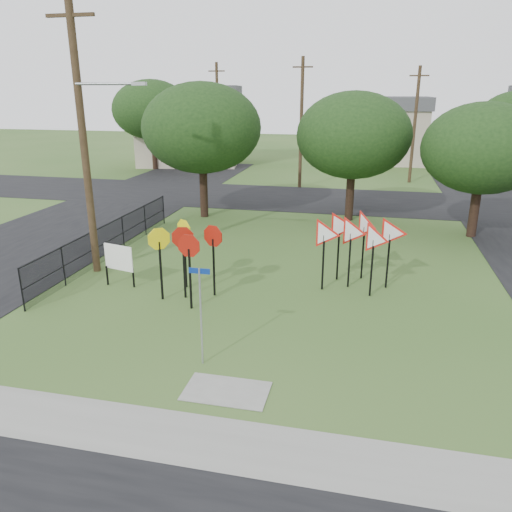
{
  "coord_description": "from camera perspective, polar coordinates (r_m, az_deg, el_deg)",
  "views": [
    {
      "loc": [
        2.95,
        -12.19,
        6.79
      ],
      "look_at": [
        -0.51,
        3.0,
        1.6
      ],
      "focal_mm": 35.0,
      "sensor_mm": 36.0,
      "label": 1
    }
  ],
  "objects": [
    {
      "name": "street_left",
      "position": [
        27.6,
        -20.51,
        3.02
      ],
      "size": [
        8.0,
        50.0,
        0.02
      ],
      "primitive_type": "cube",
      "color": "black",
      "rests_on": "ground"
    },
    {
      "name": "street_far",
      "position": [
        33.03,
        7.46,
        6.42
      ],
      "size": [
        60.0,
        8.0,
        0.02
      ],
      "primitive_type": "cube",
      "color": "black",
      "rests_on": "ground"
    },
    {
      "name": "planting_strip",
      "position": [
        10.04,
        -8.61,
        -24.32
      ],
      "size": [
        30.0,
        0.8,
        0.02
      ],
      "primitive_type": "cube",
      "color": "#31541F",
      "rests_on": "ground"
    },
    {
      "name": "info_board",
      "position": [
        18.54,
        -15.42,
        -0.34
      ],
      "size": [
        1.22,
        0.34,
        1.56
      ],
      "color": "black",
      "rests_on": "ground"
    },
    {
      "name": "tree_near_mid",
      "position": [
        27.3,
        11.08,
        13.37
      ],
      "size": [
        6.0,
        6.0,
        6.8
      ],
      "color": "black",
      "rests_on": "ground"
    },
    {
      "name": "yield_sign_cluster",
      "position": [
        17.96,
        11.47,
        2.38
      ],
      "size": [
        3.38,
        2.44,
        2.65
      ],
      "color": "black",
      "rests_on": "ground"
    },
    {
      "name": "far_pole_b",
      "position": [
        40.38,
        17.67,
        14.12
      ],
      "size": [
        1.4,
        0.24,
        8.5
      ],
      "color": "#44321F",
      "rests_on": "ground"
    },
    {
      "name": "curb_pad",
      "position": [
        12.26,
        -3.41,
        -15.16
      ],
      "size": [
        2.0,
        1.2,
        0.02
      ],
      "primitive_type": "cube",
      "color": "gray",
      "rests_on": "ground"
    },
    {
      "name": "house_left",
      "position": [
        49.3,
        -7.57,
        14.62
      ],
      "size": [
        10.58,
        8.88,
        7.2
      ],
      "color": "#BDAE98",
      "rests_on": "ground"
    },
    {
      "name": "far_pole_a",
      "position": [
        36.59,
        5.19,
        14.92
      ],
      "size": [
        1.4,
        0.24,
        9.0
      ],
      "color": "#44321F",
      "rests_on": "ground"
    },
    {
      "name": "street_name_sign",
      "position": [
        12.71,
        -6.33,
        -6.09
      ],
      "size": [
        0.55,
        0.05,
        2.64
      ],
      "color": "#9DA1A6",
      "rests_on": "ground"
    },
    {
      "name": "tree_far_left",
      "position": [
        46.28,
        -11.83,
        16.05
      ],
      "size": [
        6.8,
        6.8,
        7.73
      ],
      "color": "black",
      "rests_on": "ground"
    },
    {
      "name": "tree_near_right",
      "position": [
        25.82,
        24.52,
        11.11
      ],
      "size": [
        5.6,
        5.6,
        6.33
      ],
      "color": "black",
      "rests_on": "ground"
    },
    {
      "name": "ground",
      "position": [
        14.26,
        -0.7,
        -10.01
      ],
      "size": [
        140.0,
        140.0,
        0.0
      ],
      "primitive_type": "plane",
      "color": "#31541F"
    },
    {
      "name": "utility_pole_main",
      "position": [
        19.61,
        -19.02,
        12.84
      ],
      "size": [
        3.55,
        0.33,
        10.0
      ],
      "color": "#44321F",
      "rests_on": "ground"
    },
    {
      "name": "tree_near_left",
      "position": [
        27.74,
        -6.23,
        14.32
      ],
      "size": [
        6.4,
        6.4,
        7.27
      ],
      "color": "black",
      "rests_on": "ground"
    },
    {
      "name": "stop_sign_cluster",
      "position": [
        16.79,
        -8.02,
        1.22
      ],
      "size": [
        2.33,
        2.01,
        2.53
      ],
      "color": "black",
      "rests_on": "ground"
    },
    {
      "name": "sidewalk",
      "position": [
        10.88,
        -6.2,
        -20.23
      ],
      "size": [
        30.0,
        1.6,
        0.02
      ],
      "primitive_type": "cube",
      "color": "gray",
      "rests_on": "ground"
    },
    {
      "name": "house_mid",
      "position": [
        52.33,
        14.36,
        13.88
      ],
      "size": [
        8.4,
        8.4,
        6.2
      ],
      "color": "#BDAE98",
      "rests_on": "ground"
    },
    {
      "name": "far_pole_c",
      "position": [
        44.18,
        -4.41,
        15.53
      ],
      "size": [
        1.4,
        0.24,
        9.0
      ],
      "color": "#44321F",
      "rests_on": "ground"
    },
    {
      "name": "fence_run",
      "position": [
        22.07,
        -16.31,
        1.88
      ],
      "size": [
        0.05,
        11.55,
        1.5
      ],
      "color": "black",
      "rests_on": "ground"
    }
  ]
}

